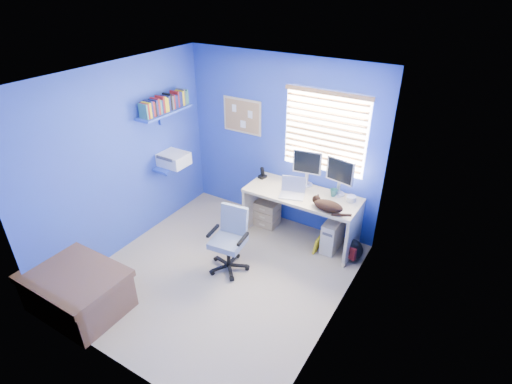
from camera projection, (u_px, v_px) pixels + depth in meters
The scene contains 23 objects.
floor at pixel (220, 274), 5.14m from camera, with size 3.00×3.20×0.00m, color tan.
ceiling at pixel (209, 78), 3.91m from camera, with size 3.00×3.20×0.00m, color white.
wall_back at pixel (281, 143), 5.72m from camera, with size 3.00×0.01×2.50m, color blue.
wall_front at pixel (102, 269), 3.33m from camera, with size 3.00×0.01×2.50m, color blue.
wall_left at pixel (122, 161), 5.20m from camera, with size 0.01×3.20×2.50m, color blue.
wall_right at pixel (341, 229), 3.85m from camera, with size 0.01×3.20×2.50m, color blue.
desk at pixel (301, 216), 5.66m from camera, with size 1.59×0.65×0.74m, color tan.
laptop at pixel (292, 189), 5.37m from camera, with size 0.33×0.26×0.22m, color silver.
monitor_left at pixel (307, 168), 5.56m from camera, with size 0.40×0.12×0.54m, color silver.
monitor_right at pixel (340, 177), 5.33m from camera, with size 0.40×0.12×0.54m, color silver.
phone at pixel (262, 173), 5.85m from camera, with size 0.09×0.11×0.17m, color black.
mug at pixel (334, 193), 5.40m from camera, with size 0.10×0.09×0.10m, color #307363.
cd_spindle at pixel (351, 198), 5.29m from camera, with size 0.13×0.13×0.07m, color silver.
cat at pixel (328, 206), 5.06m from camera, with size 0.38×0.20×0.14m, color black.
tower_pc at pixel (333, 234), 5.52m from camera, with size 0.19×0.44×0.45m, color beige.
drawer_boxes at pixel (267, 213), 6.05m from camera, with size 0.35×0.28×0.41m, color tan.
yellow_book at pixel (317, 245), 5.49m from camera, with size 0.03×0.17×0.24m, color yellow.
backpack at pixel (353, 250), 5.34m from camera, with size 0.26×0.20×0.31m, color black.
bed_corner at pixel (77, 290), 4.52m from camera, with size 1.06×0.75×0.51m, color brown.
office_chair at pixel (230, 247), 5.13m from camera, with size 0.54×0.54×0.84m.
window_blinds at pixel (324, 133), 5.26m from camera, with size 1.15×0.05×1.10m.
corkboard at pixel (242, 116), 5.85m from camera, with size 0.64×0.02×0.52m.
wall_shelves at pixel (168, 132), 5.61m from camera, with size 0.42×0.90×1.05m.
Camera 1 is at (2.45, -3.14, 3.45)m, focal length 28.00 mm.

